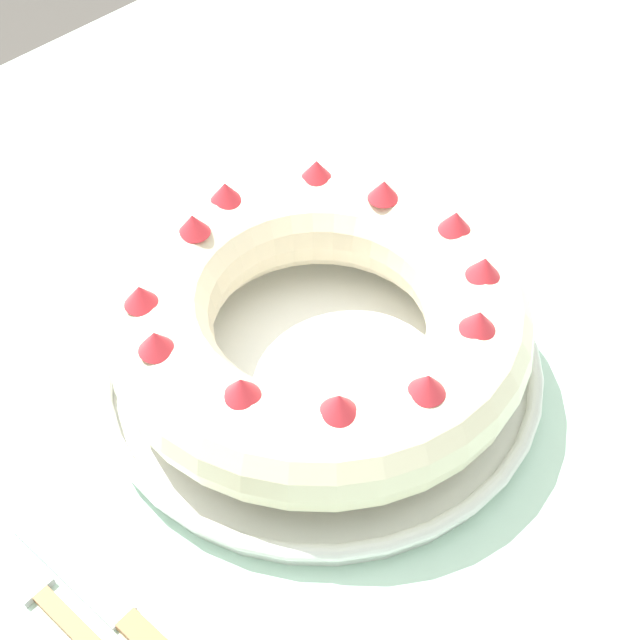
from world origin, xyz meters
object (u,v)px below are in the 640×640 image
Objects in this scene: serving_dish at (320,365)px; bundt_cake at (320,319)px; cake_knife at (129,622)px; fork at (69,622)px.

bundt_cake is at bearing -123.21° from serving_dish.
serving_dish reaches higher than cake_knife.
bundt_cake is 1.53× the size of fork.
fork is (-0.27, -0.02, -0.06)m from bundt_cake.
serving_dish reaches higher than fork.
bundt_cake is at bearing 4.28° from cake_knife.
bundt_cake reaches higher than serving_dish.
fork is at bearing 124.02° from cake_knife.
serving_dish is 1.68× the size of fork.
cake_knife reaches higher than fork.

